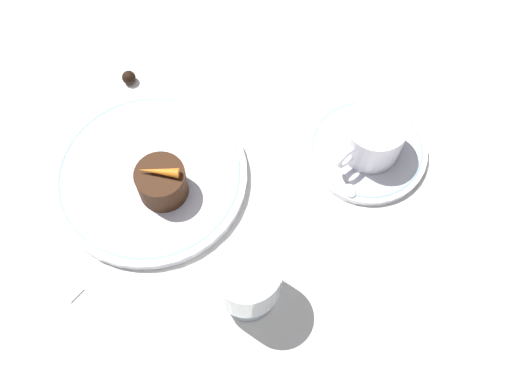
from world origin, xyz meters
name	(u,v)px	position (x,y,z in m)	size (l,w,h in m)	color
ground_plane	(170,187)	(0.00, 0.00, 0.00)	(3.00, 3.00, 0.00)	white
dinner_plate	(150,176)	(0.01, -0.03, 0.01)	(0.26, 0.26, 0.01)	white
saucer	(367,150)	(-0.23, 0.14, 0.01)	(0.16, 0.16, 0.01)	white
coffee_cup	(373,136)	(-0.23, 0.14, 0.04)	(0.11, 0.08, 0.06)	white
spoon	(338,167)	(-0.18, 0.13, 0.01)	(0.05, 0.12, 0.00)	silver
wine_glass	(247,279)	(0.02, 0.18, 0.06)	(0.08, 0.08, 0.10)	silver
fork	(38,261)	(0.19, -0.03, 0.00)	(0.04, 0.18, 0.01)	silver
dessert_cake	(162,182)	(0.01, 0.01, 0.04)	(0.06, 0.06, 0.05)	#381E0F
carrot_garnish	(158,171)	(0.01, 0.01, 0.07)	(0.04, 0.05, 0.01)	orange
chocolate_truffle	(129,77)	(-0.06, -0.17, 0.01)	(0.02, 0.02, 0.02)	black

